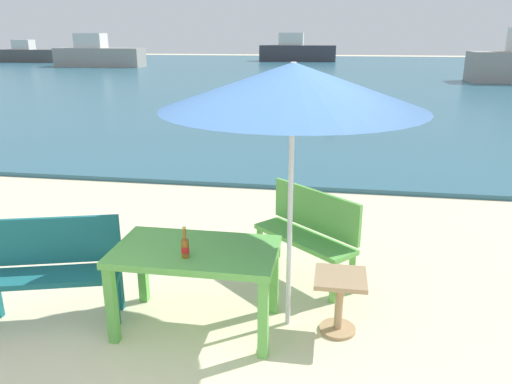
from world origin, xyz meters
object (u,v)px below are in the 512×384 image
side_table_wood (340,295)px  bench_teal_center (52,264)px  swimmer_person (332,120)px  beer_bottle_amber (185,247)px  boat_fishing_trawler (297,51)px  bench_green_left (308,229)px  patio_umbrella (293,86)px  picnic_table_green (196,260)px  boat_tanker (29,54)px  boat_barge (98,55)px

side_table_wood → bench_teal_center: size_ratio=0.43×
swimmer_person → bench_teal_center: bearing=-103.4°
side_table_wood → swimmer_person: bearing=91.1°
beer_bottle_amber → boat_fishing_trawler: size_ratio=0.04×
side_table_wood → bench_green_left: bench_green_left is taller
patio_umbrella → swimmer_person: 9.87m
picnic_table_green → swimmer_person: size_ratio=3.41×
beer_bottle_amber → bench_green_left: bearing=54.3°
picnic_table_green → beer_bottle_amber: (-0.03, -0.18, 0.20)m
beer_bottle_amber → bench_green_left: size_ratio=0.23×
beer_bottle_amber → side_table_wood: bearing=13.3°
bench_teal_center → boat_tanker: bearing=123.4°
picnic_table_green → boat_fishing_trawler: boat_fishing_trawler is taller
picnic_table_green → bench_teal_center: size_ratio=1.12×
beer_bottle_amber → swimmer_person: bearing=83.8°
beer_bottle_amber → boat_barge: boat_barge is taller
picnic_table_green → swimmer_person: 9.92m
beer_bottle_amber → picnic_table_green: bearing=80.3°
bench_teal_center → picnic_table_green: bearing=2.9°
picnic_table_green → bench_teal_center: 1.32m
bench_green_left → boat_fishing_trawler: boat_fishing_trawler is taller
bench_teal_center → bench_green_left: (2.22, 1.19, 0.00)m
bench_teal_center → boat_barge: bearing=115.7°
boat_fishing_trawler → patio_umbrella: bearing=-85.4°
bench_teal_center → boat_barge: (-15.66, 32.56, 0.42)m
bench_teal_center → bench_green_left: 2.52m
picnic_table_green → side_table_wood: (1.24, 0.12, -0.30)m
bench_green_left → boat_tanker: boat_tanker is taller
picnic_table_green → patio_umbrella: (0.79, 0.17, 1.47)m
beer_bottle_amber → boat_tanker: size_ratio=0.05×
bench_teal_center → swimmer_person: bench_teal_center is taller
patio_umbrella → side_table_wood: patio_umbrella is taller
boat_fishing_trawler → picnic_table_green: bearing=-86.5°
beer_bottle_amber → patio_umbrella: patio_umbrella is taller
patio_umbrella → boat_barge: size_ratio=0.34×
patio_umbrella → swimmer_person: bearing=88.4°
side_table_wood → bench_teal_center: bench_teal_center is taller
picnic_table_green → bench_green_left: (0.91, 1.13, -0.11)m
patio_umbrella → side_table_wood: 1.82m
beer_bottle_amber → swimmer_person: 10.11m
side_table_wood → boat_tanker: (-27.24, 37.22, 0.42)m
picnic_table_green → side_table_wood: bearing=5.7°
side_table_wood → boat_tanker: bearing=126.2°
patio_umbrella → bench_green_left: bearing=83.2°
beer_bottle_amber → boat_barge: bearing=117.4°
swimmer_person → boat_barge: boat_barge is taller
patio_umbrella → boat_tanker: bearing=125.8°
picnic_table_green → boat_fishing_trawler: 42.68m
boat_barge → boat_tanker: bearing=151.7°
patio_umbrella → bench_teal_center: (-2.11, -0.23, -1.58)m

